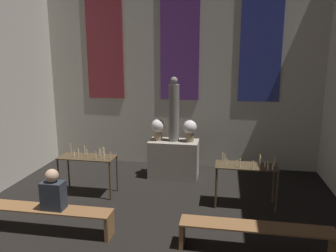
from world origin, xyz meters
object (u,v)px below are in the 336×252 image
Objects in this scene: flower_vase_left at (158,128)px; person_seated at (53,191)px; pew_back_right at (256,232)px; statue at (174,111)px; altar at (174,159)px; flower_vase_right at (190,129)px; pew_back_left at (46,214)px; candle_rack_right at (246,171)px; candle_rack_left at (88,161)px.

person_seated is (-1.14, -2.89, -0.47)m from flower_vase_left.
statue is at bearing 120.24° from pew_back_right.
altar is 0.77× the size of statue.
pew_back_right is at bearing -65.70° from flower_vase_right.
pew_back_left is (-2.06, -2.89, -0.87)m from flower_vase_right.
flower_vase_right is at bearing 114.30° from pew_back_right.
candle_rack_right is (1.61, -1.32, -0.89)m from statue.
pew_back_right is (1.68, -2.89, -0.13)m from altar.
candle_rack_right reaches higher than pew_back_right.
pew_back_left is at bearing -114.30° from flower_vase_left.
flower_vase_left reaches higher than candle_rack_left.
candle_rack_right is 0.52× the size of pew_back_left.
pew_back_left is at bearing -154.62° from candle_rack_right.
pew_back_right is at bearing 0.00° from person_seated.
altar is at bearing 59.76° from pew_back_left.
flower_vase_right reaches higher than candle_rack_right.
candle_rack_right is 3.51m from person_seated.
statue is at bearing 39.41° from candle_rack_left.
statue is 0.56m from flower_vase_right.
flower_vase_left is 0.43× the size of candle_rack_right.
flower_vase_left is at bearing 47.09° from candle_rack_left.
flower_vase_right is 0.23× the size of pew_back_right.
pew_back_left is at bearing -120.24° from statue.
person_seated is at bearing -117.79° from statue.
statue is (0.00, 0.00, 1.16)m from altar.
pew_back_left is (-1.68, -2.89, -1.29)m from statue.
pew_back_left is (-0.08, -1.57, -0.40)m from candle_rack_left.
altar is at bearing 39.41° from candle_rack_left.
statue reaches higher than pew_back_right.
pew_back_left is (-3.30, -1.56, -0.40)m from candle_rack_right.
statue is 2.27m from candle_rack_right.
flower_vase_left reaches higher than altar.
person_seated is (-1.52, -2.89, -0.88)m from statue.
altar is at bearing 62.21° from person_seated.
flower_vase_left is at bearing 68.42° from person_seated.
candle_rack_left is 1.00× the size of candle_rack_right.
candle_rack_right reaches higher than altar.
person_seated reaches higher than pew_back_right.
candle_rack_left is (-1.23, -1.32, -0.47)m from flower_vase_left.
pew_back_left is 3.31× the size of person_seated.
statue is at bearing 0.00° from altar.
altar is 0.83m from flower_vase_left.
pew_back_right is (0.07, -1.56, -0.40)m from candle_rack_right.
pew_back_right is 3.23m from person_seated.
person_seated is (0.16, -0.00, 0.40)m from pew_back_left.
flower_vase_left and flower_vase_right have the same top height.
pew_back_right is at bearing -59.76° from altar.
pew_back_right is at bearing -25.48° from candle_rack_left.
pew_back_left is at bearing 180.00° from pew_back_right.
pew_back_left is at bearing -125.53° from flower_vase_right.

